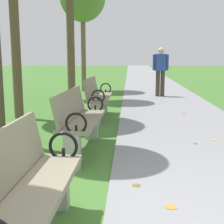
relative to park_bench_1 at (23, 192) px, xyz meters
name	(u,v)px	position (x,y,z in m)	size (l,w,h in m)	color
paved_walkway	(147,77)	(1.78, 18.12, -0.48)	(2.56, 44.00, 0.02)	gray
park_bench_1	(23,192)	(0.00, 0.00, 0.00)	(0.49, 1.61, 0.90)	gray
park_bench_2	(80,119)	(0.00, 2.49, 0.00)	(0.54, 1.62, 0.90)	gray
park_bench_3	(97,97)	(0.00, 5.03, 0.00)	(0.51, 1.61, 0.90)	gray
pedestrian_walking	(160,69)	(1.74, 8.84, 0.44)	(0.53, 0.23, 1.62)	#3D3328
scattered_leaves	(135,137)	(0.82, 3.36, -0.47)	(4.80, 8.38, 0.02)	#AD6B23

